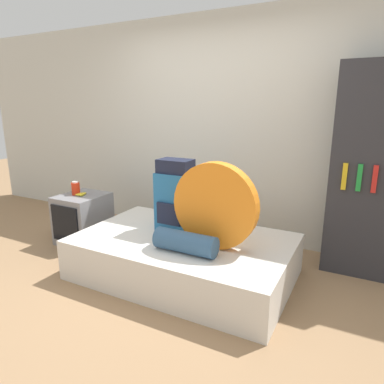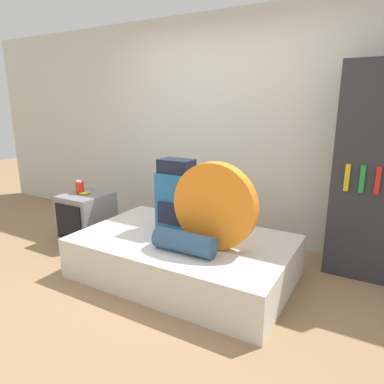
{
  "view_description": "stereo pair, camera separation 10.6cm",
  "coord_description": "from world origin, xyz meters",
  "px_view_note": "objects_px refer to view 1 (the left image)",
  "views": [
    {
      "loc": [
        1.65,
        -2.16,
        1.6
      ],
      "look_at": [
        0.28,
        0.45,
        0.83
      ],
      "focal_mm": 32.0,
      "sensor_mm": 36.0,
      "label": 1
    },
    {
      "loc": [
        1.74,
        -2.11,
        1.6
      ],
      "look_at": [
        0.28,
        0.45,
        0.83
      ],
      "focal_mm": 32.0,
      "sensor_mm": 36.0,
      "label": 2
    }
  ],
  "objects_px": {
    "backpack": "(175,197)",
    "sleeping_roll": "(185,242)",
    "tent_bag": "(215,206)",
    "television": "(83,218)",
    "canister": "(76,188)",
    "bookshelf": "(375,173)"
  },
  "relations": [
    {
      "from": "backpack",
      "to": "sleeping_roll",
      "type": "relative_size",
      "value": 1.29
    },
    {
      "from": "tent_bag",
      "to": "television",
      "type": "distance_m",
      "value": 1.88
    },
    {
      "from": "canister",
      "to": "sleeping_roll",
      "type": "bearing_deg",
      "value": -14.93
    },
    {
      "from": "backpack",
      "to": "television",
      "type": "relative_size",
      "value": 1.24
    },
    {
      "from": "sleeping_roll",
      "to": "canister",
      "type": "distance_m",
      "value": 1.77
    },
    {
      "from": "backpack",
      "to": "canister",
      "type": "xyz_separation_m",
      "value": [
        -1.36,
        0.04,
        -0.08
      ]
    },
    {
      "from": "backpack",
      "to": "bookshelf",
      "type": "xyz_separation_m",
      "value": [
        1.69,
        0.74,
        0.26
      ]
    },
    {
      "from": "sleeping_roll",
      "to": "television",
      "type": "bearing_deg",
      "value": 164.15
    },
    {
      "from": "canister",
      "to": "backpack",
      "type": "bearing_deg",
      "value": -1.52
    },
    {
      "from": "tent_bag",
      "to": "sleeping_roll",
      "type": "bearing_deg",
      "value": -127.38
    },
    {
      "from": "backpack",
      "to": "television",
      "type": "bearing_deg",
      "value": 177.96
    },
    {
      "from": "backpack",
      "to": "tent_bag",
      "type": "distance_m",
      "value": 0.55
    },
    {
      "from": "backpack",
      "to": "sleeping_roll",
      "type": "height_order",
      "value": "backpack"
    },
    {
      "from": "backpack",
      "to": "sleeping_roll",
      "type": "distance_m",
      "value": 0.6
    },
    {
      "from": "television",
      "to": "canister",
      "type": "xyz_separation_m",
      "value": [
        -0.07,
        -0.01,
        0.36
      ]
    },
    {
      "from": "bookshelf",
      "to": "tent_bag",
      "type": "bearing_deg",
      "value": -141.29
    },
    {
      "from": "tent_bag",
      "to": "canister",
      "type": "xyz_separation_m",
      "value": [
        -1.87,
        0.23,
        -0.12
      ]
    },
    {
      "from": "backpack",
      "to": "television",
      "type": "distance_m",
      "value": 1.37
    },
    {
      "from": "tent_bag",
      "to": "sleeping_roll",
      "type": "xyz_separation_m",
      "value": [
        -0.17,
        -0.22,
        -0.28
      ]
    },
    {
      "from": "bookshelf",
      "to": "sleeping_roll",
      "type": "bearing_deg",
      "value": -139.13
    },
    {
      "from": "television",
      "to": "canister",
      "type": "bearing_deg",
      "value": -171.86
    },
    {
      "from": "tent_bag",
      "to": "canister",
      "type": "relative_size",
      "value": 4.74
    }
  ]
}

